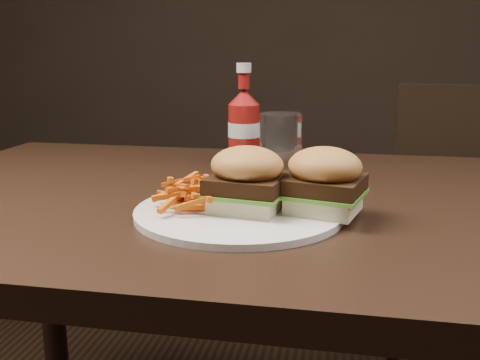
% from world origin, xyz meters
% --- Properties ---
extents(dining_table, '(1.20, 0.80, 0.04)m').
position_xyz_m(dining_table, '(0.00, 0.00, 0.73)').
color(dining_table, black).
rests_on(dining_table, ground).
extents(chair_far, '(0.47, 0.47, 0.04)m').
position_xyz_m(chair_far, '(0.54, 0.82, 0.43)').
color(chair_far, black).
rests_on(chair_far, ground).
extents(plate, '(0.30, 0.30, 0.01)m').
position_xyz_m(plate, '(0.04, -0.12, 0.76)').
color(plate, white).
rests_on(plate, dining_table).
extents(sandwich_half_a, '(0.10, 0.10, 0.02)m').
position_xyz_m(sandwich_half_a, '(0.05, -0.13, 0.77)').
color(sandwich_half_a, beige).
rests_on(sandwich_half_a, plate).
extents(sandwich_half_b, '(0.11, 0.11, 0.02)m').
position_xyz_m(sandwich_half_b, '(0.16, -0.11, 0.77)').
color(sandwich_half_b, '#F7E3B5').
rests_on(sandwich_half_b, plate).
extents(fries_pile, '(0.12, 0.12, 0.04)m').
position_xyz_m(fries_pile, '(-0.03, -0.13, 0.78)').
color(fries_pile, '#BF4C13').
rests_on(fries_pile, plate).
extents(ketchup_bottle, '(0.07, 0.07, 0.13)m').
position_xyz_m(ketchup_bottle, '(-0.02, 0.23, 0.81)').
color(ketchup_bottle, maroon).
rests_on(ketchup_bottle, dining_table).
extents(tumbler, '(0.10, 0.10, 0.12)m').
position_xyz_m(tumbler, '(0.07, 0.15, 0.81)').
color(tumbler, white).
rests_on(tumbler, dining_table).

